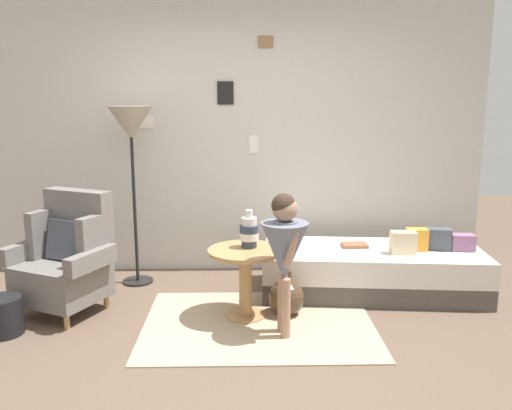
% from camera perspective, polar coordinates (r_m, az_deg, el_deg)
% --- Properties ---
extents(ground_plane, '(12.00, 12.00, 0.00)m').
position_cam_1_polar(ground_plane, '(3.65, -2.10, -16.25)').
color(ground_plane, brown).
extents(gallery_wall, '(4.80, 0.12, 2.60)m').
position_cam_1_polar(gallery_wall, '(5.20, -1.92, 7.06)').
color(gallery_wall, beige).
rests_on(gallery_wall, ground).
extents(rug, '(1.75, 1.31, 0.01)m').
position_cam_1_polar(rug, '(4.13, 0.28, -12.71)').
color(rug, tan).
rests_on(rug, ground).
extents(armchair, '(0.89, 0.81, 0.97)m').
position_cam_1_polar(armchair, '(4.51, -19.75, -5.43)').
color(armchair, tan).
rests_on(armchair, ground).
extents(daybed, '(1.96, 0.97, 0.40)m').
position_cam_1_polar(daybed, '(4.81, 12.40, -6.95)').
color(daybed, '#4C4742').
rests_on(daybed, ground).
extents(pillow_head, '(0.21, 0.14, 0.14)m').
position_cam_1_polar(pillow_head, '(4.92, 21.43, -3.79)').
color(pillow_head, gray).
rests_on(pillow_head, daybed).
extents(pillow_mid, '(0.24, 0.16, 0.19)m').
position_cam_1_polar(pillow_mid, '(4.87, 19.06, -3.50)').
color(pillow_mid, '#474C56').
rests_on(pillow_mid, daybed).
extents(pillow_back, '(0.18, 0.13, 0.19)m').
position_cam_1_polar(pillow_back, '(4.80, 16.99, -3.57)').
color(pillow_back, orange).
rests_on(pillow_back, daybed).
extents(pillow_extra, '(0.21, 0.12, 0.19)m').
position_cam_1_polar(pillow_extra, '(4.66, 15.62, -3.93)').
color(pillow_extra, beige).
rests_on(pillow_extra, daybed).
extents(side_table, '(0.58, 0.58, 0.55)m').
position_cam_1_polar(side_table, '(4.13, -1.16, -6.88)').
color(side_table, tan).
rests_on(side_table, ground).
extents(vase_striped, '(0.15, 0.15, 0.30)m').
position_cam_1_polar(vase_striped, '(4.11, -0.75, -2.90)').
color(vase_striped, '#2D384C').
rests_on(vase_striped, side_table).
extents(floor_lamp, '(0.40, 0.40, 1.63)m').
position_cam_1_polar(floor_lamp, '(4.86, -13.36, 7.86)').
color(floor_lamp, black).
rests_on(floor_lamp, ground).
extents(person_child, '(0.34, 0.34, 1.05)m').
position_cam_1_polar(person_child, '(3.74, 3.11, -4.56)').
color(person_child, '#A37A60').
rests_on(person_child, ground).
extents(book_on_daybed, '(0.23, 0.17, 0.03)m').
position_cam_1_polar(book_on_daybed, '(4.79, 10.60, -4.30)').
color(book_on_daybed, '#915B3E').
rests_on(book_on_daybed, daybed).
extents(demijohn_near, '(0.29, 0.29, 0.37)m').
position_cam_1_polar(demijohn_near, '(4.26, 3.30, -9.92)').
color(demijohn_near, '#473323').
rests_on(demijohn_near, ground).
extents(magazine_basket, '(0.28, 0.28, 0.28)m').
position_cam_1_polar(magazine_basket, '(4.34, -25.69, -10.77)').
color(magazine_basket, black).
rests_on(magazine_basket, ground).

